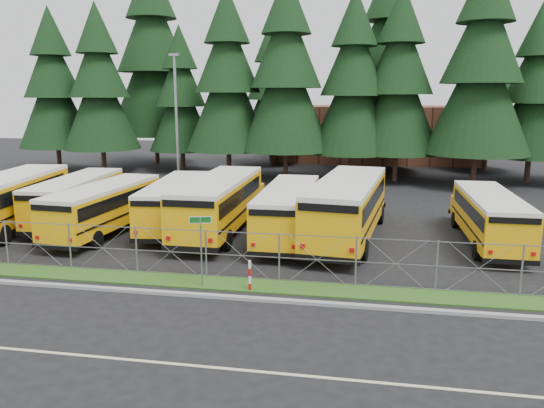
{
  "coord_description": "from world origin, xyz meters",
  "views": [
    {
      "loc": [
        5.23,
        -20.77,
        7.34
      ],
      "look_at": [
        0.82,
        4.0,
        2.09
      ],
      "focal_mm": 35.0,
      "sensor_mm": 36.0,
      "label": 1
    }
  ],
  "objects": [
    {
      "name": "ground",
      "position": [
        0.0,
        0.0,
        0.0
      ],
      "size": [
        120.0,
        120.0,
        0.0
      ],
      "primitive_type": "plane",
      "color": "black",
      "rests_on": "ground"
    },
    {
      "name": "bus_east",
      "position": [
        11.3,
        6.2,
        1.28
      ],
      "size": [
        2.37,
        9.81,
        2.57
      ],
      "primitive_type": null,
      "rotation": [
        0.0,
        0.0,
        0.01
      ],
      "color": "#FCAA07",
      "rests_on": "ground"
    },
    {
      "name": "conifer_10",
      "position": [
        -16.73,
        32.64,
        10.53
      ],
      "size": [
        9.53,
        9.53,
        21.07
      ],
      "primitive_type": null,
      "color": "black",
      "rests_on": "ground"
    },
    {
      "name": "brick_building",
      "position": [
        6.0,
        40.0,
        3.0
      ],
      "size": [
        22.0,
        10.0,
        6.0
      ],
      "primitive_type": "cube",
      "color": "brown",
      "rests_on": "ground"
    },
    {
      "name": "light_standard",
      "position": [
        -8.4,
        16.26,
        5.5
      ],
      "size": [
        0.7,
        0.35,
        10.14
      ],
      "color": "gray",
      "rests_on": "ground"
    },
    {
      "name": "bus_1",
      "position": [
        -11.04,
        6.86,
        1.32
      ],
      "size": [
        3.15,
        10.24,
        2.65
      ],
      "primitive_type": null,
      "rotation": [
        0.0,
        0.0,
        0.08
      ],
      "color": "#FCAA07",
      "rests_on": "ground"
    },
    {
      "name": "conifer_2",
      "position": [
        -12.19,
        27.93,
        6.82
      ],
      "size": [
        6.17,
        6.17,
        13.65
      ],
      "primitive_type": null,
      "color": "black",
      "rests_on": "ground"
    },
    {
      "name": "bus_0",
      "position": [
        -13.84,
        4.84,
        1.5
      ],
      "size": [
        4.23,
        11.72,
        3.0
      ],
      "primitive_type": null,
      "rotation": [
        0.0,
        0.0,
        0.14
      ],
      "color": "#FCAA07",
      "rests_on": "ground"
    },
    {
      "name": "bus_2",
      "position": [
        -8.25,
        4.92,
        1.32
      ],
      "size": [
        3.09,
        10.18,
        2.63
      ],
      "primitive_type": null,
      "rotation": [
        0.0,
        0.0,
        -0.07
      ],
      "color": "#FCAA07",
      "rests_on": "ground"
    },
    {
      "name": "conifer_5",
      "position": [
        3.97,
        25.1,
        7.94
      ],
      "size": [
        7.18,
        7.18,
        15.88
      ],
      "primitive_type": null,
      "color": "black",
      "rests_on": "ground"
    },
    {
      "name": "conifer_11",
      "position": [
        -4.55,
        34.12,
        7.45
      ],
      "size": [
        6.74,
        6.74,
        14.9
      ],
      "primitive_type": null,
      "color": "black",
      "rests_on": "ground"
    },
    {
      "name": "conifer_3",
      "position": [
        -6.88,
        25.18,
        8.23
      ],
      "size": [
        7.44,
        7.44,
        16.46
      ],
      "primitive_type": null,
      "color": "black",
      "rests_on": "ground"
    },
    {
      "name": "bus_3",
      "position": [
        -4.98,
        6.65,
        1.32
      ],
      "size": [
        3.38,
        10.24,
        2.64
      ],
      "primitive_type": null,
      "rotation": [
        0.0,
        0.0,
        0.1
      ],
      "color": "#FCAA07",
      "rests_on": "ground"
    },
    {
      "name": "bus_4",
      "position": [
        -2.32,
        6.12,
        1.5
      ],
      "size": [
        2.74,
        11.43,
        2.99
      ],
      "primitive_type": null,
      "rotation": [
        0.0,
        0.0,
        -0.0
      ],
      "color": "#FCAA07",
      "rests_on": "ground"
    },
    {
      "name": "road_lane_line",
      "position": [
        0.0,
        -8.0,
        0.01
      ],
      "size": [
        50.0,
        0.12,
        0.01
      ],
      "primitive_type": "cube",
      "color": "beige",
      "rests_on": "ground"
    },
    {
      "name": "curb",
      "position": [
        0.0,
        -3.1,
        0.06
      ],
      "size": [
        50.0,
        0.25,
        0.12
      ],
      "primitive_type": "cube",
      "color": "gray",
      "rests_on": "ground"
    },
    {
      "name": "conifer_8",
      "position": [
        18.64,
        26.39,
        7.29
      ],
      "size": [
        6.59,
        6.59,
        14.58
      ],
      "primitive_type": null,
      "color": "black",
      "rests_on": "ground"
    },
    {
      "name": "conifer_4",
      "position": [
        -1.62,
        24.45,
        8.64
      ],
      "size": [
        7.82,
        7.82,
        17.29
      ],
      "primitive_type": null,
      "color": "black",
      "rests_on": "ground"
    },
    {
      "name": "conifer_0",
      "position": [
        -24.38,
        26.47,
        7.71
      ],
      "size": [
        6.97,
        6.97,
        15.43
      ],
      "primitive_type": null,
      "color": "black",
      "rests_on": "ground"
    },
    {
      "name": "conifer_1",
      "position": [
        -19.12,
        25.45,
        7.75
      ],
      "size": [
        7.01,
        7.01,
        15.5
      ],
      "primitive_type": null,
      "color": "black",
      "rests_on": "ground"
    },
    {
      "name": "conifer_12",
      "position": [
        6.93,
        30.57,
        9.81
      ],
      "size": [
        8.87,
        8.87,
        19.62
      ],
      "primitive_type": null,
      "color": "black",
      "rests_on": "ground"
    },
    {
      "name": "striped_bollard",
      "position": [
        1.07,
        -2.19,
        0.6
      ],
      "size": [
        0.11,
        0.11,
        1.2
      ],
      "primitive_type": "cylinder",
      "color": "#B20C0C",
      "rests_on": "ground"
    },
    {
      "name": "conifer_13",
      "position": [
        16.6,
        33.15,
        7.48
      ],
      "size": [
        6.76,
        6.76,
        14.96
      ],
      "primitive_type": null,
      "color": "black",
      "rests_on": "ground"
    },
    {
      "name": "chainlink_fence",
      "position": [
        0.0,
        -1.0,
        1.0
      ],
      "size": [
        44.0,
        0.1,
        2.0
      ],
      "primitive_type": null,
      "color": "gray",
      "rests_on": "ground"
    },
    {
      "name": "conifer_6",
      "position": [
        7.71,
        25.37,
        8.07
      ],
      "size": [
        7.29,
        7.29,
        16.13
      ],
      "primitive_type": null,
      "color": "black",
      "rests_on": "ground"
    },
    {
      "name": "bus_5",
      "position": [
        1.44,
        5.58,
        1.35
      ],
      "size": [
        2.47,
        10.33,
        2.71
      ],
      "primitive_type": null,
      "rotation": [
        0.0,
        0.0,
        0.0
      ],
      "color": "#FCAA07",
      "rests_on": "ground"
    },
    {
      "name": "bus_6",
      "position": [
        4.45,
        5.86,
        1.58
      ],
      "size": [
        4.28,
        12.34,
        3.17
      ],
      "primitive_type": null,
      "rotation": [
        0.0,
        0.0,
        -0.12
      ],
      "color": "#FCAA07",
      "rests_on": "ground"
    },
    {
      "name": "grass_verge",
      "position": [
        0.0,
        -1.7,
        0.03
      ],
      "size": [
        50.0,
        1.4,
        0.06
      ],
      "primitive_type": "cube",
      "color": "#1A4112",
      "rests_on": "ground"
    },
    {
      "name": "conifer_7",
      "position": [
        13.81,
        23.62,
        8.98
      ],
      "size": [
        8.13,
        8.13,
        17.97
      ],
      "primitive_type": null,
      "color": "black",
      "rests_on": "ground"
    },
    {
      "name": "street_sign",
      "position": [
        -0.84,
        -2.12,
        2.03
      ],
      "size": [
        0.82,
        0.54,
        2.81
      ],
      "color": "gray",
      "rests_on": "ground"
    }
  ]
}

